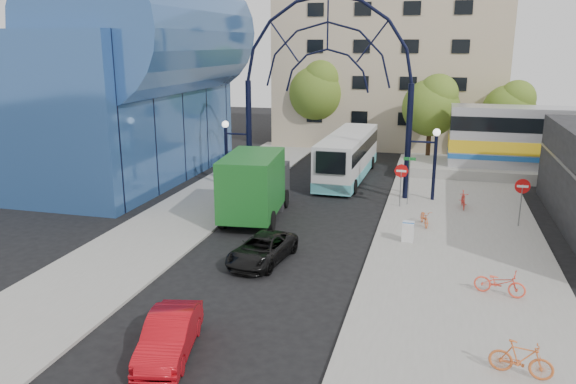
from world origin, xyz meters
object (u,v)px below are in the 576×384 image
(sandwich_board, at_px, (408,230))
(tree_north_c, at_px, (511,108))
(green_truck, at_px, (256,185))
(black_suv, at_px, (262,249))
(bike_far_b, at_px, (521,359))
(red_sedan, at_px, (169,335))
(street_name_sign, at_px, (409,171))
(city_bus, at_px, (348,155))
(bike_near_b, at_px, (463,200))
(tree_north_b, at_px, (318,89))
(stop_sign, at_px, (401,175))
(bike_far_a, at_px, (500,283))
(gateway_arch, at_px, (327,55))
(tree_north_a, at_px, (433,104))
(bike_near_a, at_px, (425,218))
(do_not_enter_sign, at_px, (522,191))

(sandwich_board, bearing_deg, tree_north_c, 73.45)
(green_truck, height_order, black_suv, green_truck)
(bike_far_b, bearing_deg, red_sedan, 108.92)
(black_suv, bearing_deg, street_name_sign, 70.13)
(city_bus, distance_m, bike_near_b, 9.87)
(tree_north_b, height_order, tree_north_c, tree_north_b)
(stop_sign, distance_m, black_suv, 11.26)
(red_sedan, relative_size, bike_far_a, 2.08)
(stop_sign, bearing_deg, black_suv, -117.67)
(gateway_arch, bearing_deg, bike_far_a, -54.54)
(sandwich_board, relative_size, bike_far_a, 0.53)
(stop_sign, height_order, sandwich_board, stop_sign)
(tree_north_a, bearing_deg, bike_near_a, -89.45)
(tree_north_a, xyz_separation_m, bike_near_a, (0.16, -17.12, -4.07))
(bike_near_a, bearing_deg, green_truck, 169.60)
(bike_far_a, relative_size, bike_far_b, 1.06)
(gateway_arch, height_order, bike_near_b, gateway_arch)
(do_not_enter_sign, distance_m, black_suv, 13.93)
(sandwich_board, bearing_deg, gateway_arch, 124.91)
(do_not_enter_sign, bearing_deg, green_truck, -172.99)
(city_bus, height_order, bike_far_a, city_bus)
(tree_north_b, bearing_deg, do_not_enter_sign, -53.26)
(stop_sign, relative_size, bike_near_b, 1.53)
(do_not_enter_sign, distance_m, bike_near_b, 3.97)
(tree_north_b, distance_m, bike_far_b, 37.12)
(street_name_sign, bearing_deg, green_truck, -151.50)
(do_not_enter_sign, height_order, tree_north_a, tree_north_a)
(gateway_arch, height_order, bike_far_b, gateway_arch)
(street_name_sign, xyz_separation_m, tree_north_b, (-9.08, 17.33, 3.14))
(tree_north_b, xyz_separation_m, city_bus, (4.55, -11.19, -3.63))
(sandwich_board, bearing_deg, stop_sign, 97.57)
(tree_north_c, xyz_separation_m, city_bus, (-11.45, -9.19, -2.64))
(green_truck, bearing_deg, tree_north_c, 47.04)
(do_not_enter_sign, bearing_deg, bike_near_b, 136.06)
(street_name_sign, bearing_deg, bike_far_b, -76.35)
(tree_north_b, distance_m, bike_near_b, 21.70)
(gateway_arch, relative_size, city_bus, 1.19)
(sandwich_board, bearing_deg, bike_far_a, -53.68)
(green_truck, relative_size, bike_near_b, 4.56)
(tree_north_a, bearing_deg, green_truck, -116.58)
(tree_north_a, distance_m, red_sedan, 32.73)
(sandwich_board, height_order, city_bus, city_bus)
(bike_near_b, bearing_deg, bike_far_b, -90.23)
(stop_sign, height_order, black_suv, stop_sign)
(bike_far_b, bearing_deg, tree_north_a, 17.39)
(bike_near_a, height_order, bike_far_b, bike_far_b)
(stop_sign, distance_m, tree_north_a, 14.23)
(street_name_sign, relative_size, tree_north_c, 0.43)
(stop_sign, distance_m, do_not_enter_sign, 6.51)
(red_sedan, relative_size, bike_near_a, 2.46)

